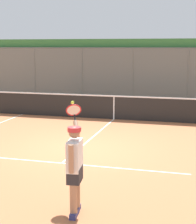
{
  "coord_description": "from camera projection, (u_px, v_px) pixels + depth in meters",
  "views": [
    {
      "loc": [
        -3.22,
        9.73,
        2.9
      ],
      "look_at": [
        -0.5,
        -0.26,
        1.05
      ],
      "focal_mm": 59.28,
      "sensor_mm": 36.0,
      "label": 1
    }
  ],
  "objects": [
    {
      "name": "court_line_markings",
      "position": [
        58.0,
        166.0,
        9.04
      ],
      "size": [
        8.15,
        10.73,
        0.01
      ],
      "color": "white",
      "rests_on": "ground"
    },
    {
      "name": "ground_plane",
      "position": [
        79.0,
        149.0,
        10.58
      ],
      "size": [
        60.0,
        60.0,
        0.0
      ],
      "primitive_type": "plane",
      "color": "#B76B42"
    },
    {
      "name": "fence_backdrop",
      "position": [
        135.0,
        71.0,
        19.29
      ],
      "size": [
        19.23,
        1.37,
        3.27
      ],
      "color": "slate",
      "rests_on": "ground"
    },
    {
      "name": "tennis_player",
      "position": [
        75.0,
        164.0,
        6.33
      ],
      "size": [
        0.58,
        1.3,
        1.86
      ],
      "rotation": [
        0.0,
        0.0,
        -1.45
      ],
      "color": "navy",
      "rests_on": "ground"
    },
    {
      "name": "tennis_net",
      "position": [
        114.0,
        107.0,
        14.78
      ],
      "size": [
        10.47,
        0.09,
        1.07
      ],
      "color": "#2D2D2D",
      "rests_on": "ground"
    }
  ]
}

